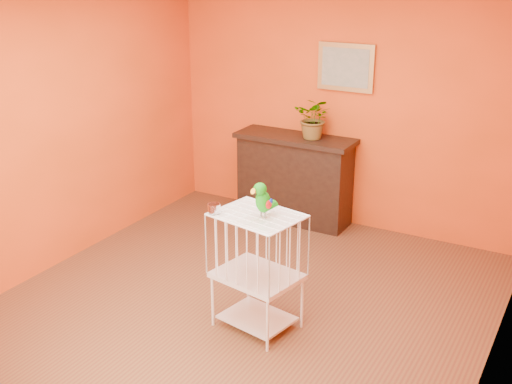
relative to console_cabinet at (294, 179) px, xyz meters
The scene contains 8 objects.
ground 2.13m from the console_cabinet, 76.82° to the right, with size 4.50×4.50×0.00m, color brown.
room_shell 2.34m from the console_cabinet, 76.82° to the right, with size 4.50×4.50×4.50m.
console_cabinet is the anchor object (origin of this frame).
potted_plant 0.71m from the console_cabinet, 15.25° to the left, with size 0.41×0.45×0.35m, color #26722D.
framed_picture 1.35m from the console_cabinet, 22.96° to the left, with size 0.62×0.04×0.50m.
birdcage 2.30m from the console_cabinet, 71.28° to the right, with size 0.72×0.60×0.99m.
feed_cup 2.40m from the console_cabinet, 79.45° to the right, with size 0.10×0.10×0.07m, color silver.
parrot 2.41m from the console_cabinet, 70.05° to the right, with size 0.16×0.25×0.28m.
Camera 1 is at (2.48, -4.12, 2.86)m, focal length 45.00 mm.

